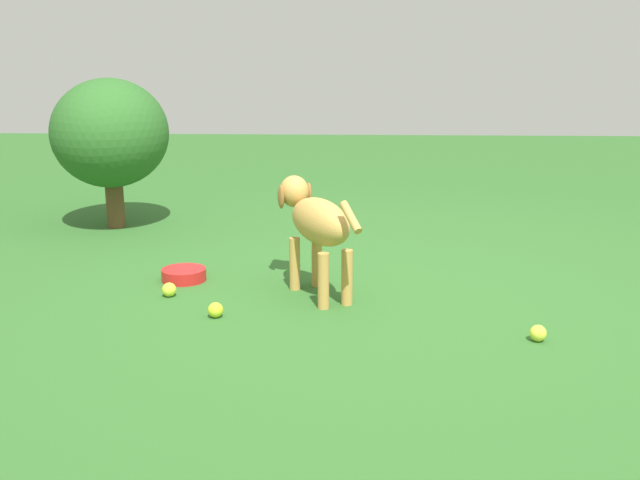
% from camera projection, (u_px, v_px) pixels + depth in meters
% --- Properties ---
extents(ground, '(14.00, 14.00, 0.00)m').
position_uv_depth(ground, '(370.00, 297.00, 3.45)').
color(ground, '#2D6026').
extents(dog, '(0.70, 0.42, 0.53)m').
position_uv_depth(dog, '(316.00, 222.00, 3.41)').
color(dog, '#C69347').
rests_on(dog, ground).
extents(tennis_ball_0, '(0.07, 0.07, 0.07)m').
position_uv_depth(tennis_ball_0, '(538.00, 333.00, 2.91)').
color(tennis_ball_0, '#CAD539').
rests_on(tennis_ball_0, ground).
extents(tennis_ball_1, '(0.07, 0.07, 0.07)m').
position_uv_depth(tennis_ball_1, '(169.00, 290.00, 3.44)').
color(tennis_ball_1, '#CADA34').
rests_on(tennis_ball_1, ground).
extents(tennis_ball_2, '(0.07, 0.07, 0.07)m').
position_uv_depth(tennis_ball_2, '(216.00, 310.00, 3.17)').
color(tennis_ball_2, '#C1D629').
rests_on(tennis_ball_2, ground).
extents(water_bowl, '(0.22, 0.22, 0.06)m').
position_uv_depth(water_bowl, '(184.00, 275.00, 3.69)').
color(water_bowl, red).
rests_on(water_bowl, ground).
extents(shrub_near, '(0.80, 0.72, 0.95)m').
position_uv_depth(shrub_near, '(110.00, 134.00, 4.68)').
color(shrub_near, brown).
rests_on(shrub_near, ground).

